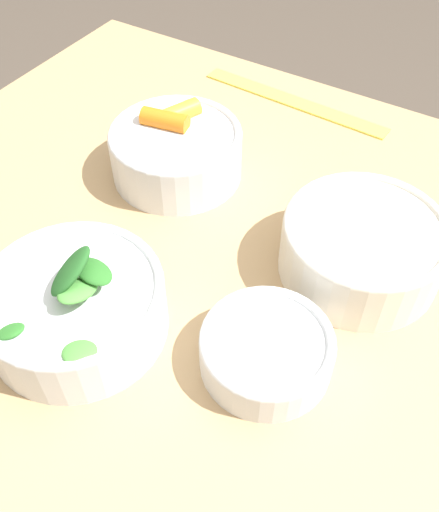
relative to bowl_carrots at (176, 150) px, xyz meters
name	(u,v)px	position (x,y,z in m)	size (l,w,h in m)	color
dining_table	(282,368)	(0.22, -0.12, -0.16)	(1.14, 0.83, 0.78)	tan
bowl_carrots	(176,150)	(0.00, 0.00, 0.00)	(0.17, 0.17, 0.08)	silver
bowl_greens	(74,305)	(0.05, -0.25, 0.00)	(0.18, 0.18, 0.11)	silver
bowl_beans_hotdog	(362,249)	(0.26, -0.03, 0.00)	(0.17, 0.17, 0.07)	silver
bowl_cookies	(266,349)	(0.23, -0.19, -0.01)	(0.13, 0.13, 0.04)	silver
ruler	(294,102)	(0.06, 0.23, -0.04)	(0.30, 0.04, 0.00)	#EADB4C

